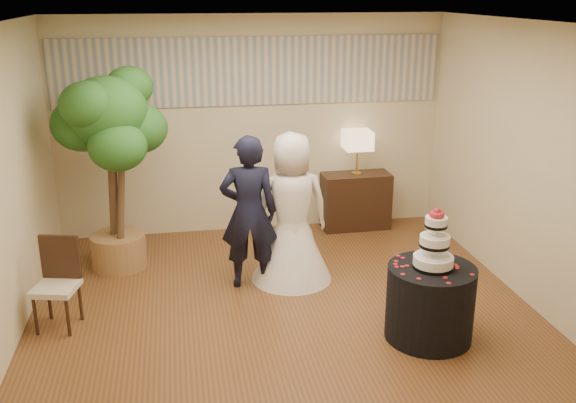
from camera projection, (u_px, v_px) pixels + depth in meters
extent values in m
cube|color=brown|center=(285.00, 314.00, 6.38)|extent=(5.00, 5.00, 0.00)
cube|color=white|center=(285.00, 23.00, 5.50)|extent=(5.00, 5.00, 0.00)
cube|color=beige|center=(252.00, 126.00, 8.28)|extent=(5.00, 0.06, 2.80)
cube|color=beige|center=(361.00, 303.00, 3.60)|extent=(5.00, 0.06, 2.80)
cube|color=beige|center=(0.00, 194.00, 5.52)|extent=(0.06, 5.00, 2.80)
cube|color=beige|center=(533.00, 167.00, 6.36)|extent=(0.06, 5.00, 2.80)
cube|color=#ACAA9F|center=(251.00, 71.00, 8.04)|extent=(4.90, 0.02, 0.85)
imported|color=black|center=(249.00, 212.00, 6.77)|extent=(0.65, 0.46, 1.67)
imported|color=white|center=(292.00, 208.00, 6.93)|extent=(0.94, 0.94, 1.66)
cylinder|color=black|center=(430.00, 303.00, 5.86)|extent=(0.96, 0.96, 0.70)
cube|color=black|center=(356.00, 201.00, 8.61)|extent=(0.91, 0.42, 0.75)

